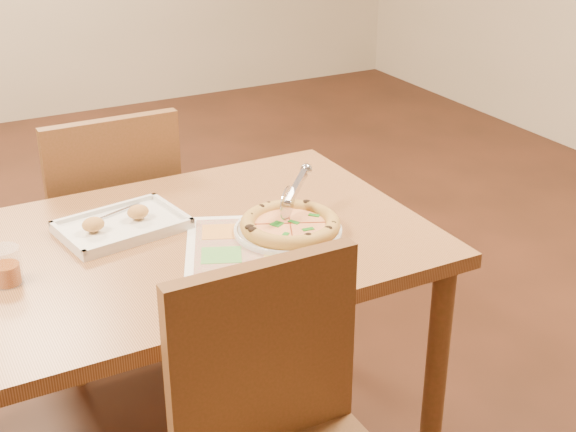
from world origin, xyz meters
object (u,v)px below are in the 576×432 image
chair_far (110,210)px  glass_tumbler (6,268)px  appetizer_tray (121,226)px  pizza (290,225)px  menu (253,255)px  dining_table (176,271)px  chair_near (284,426)px  plate (288,231)px  pizza_cutter (294,192)px

chair_far → glass_tumbler: size_ratio=5.21×
glass_tumbler → chair_far: bearing=56.4°
glass_tumbler → appetizer_tray: bearing=24.9°
pizza → menu: pizza is taller
dining_table → chair_far: size_ratio=2.77×
chair_near → plate: (0.28, 0.51, 0.16)m
plate → chair_far: bearing=111.9°
pizza_cutter → glass_tumbler: (-0.73, 0.03, -0.05)m
chair_near → menu: size_ratio=1.02×
pizza_cutter → menu: size_ratio=0.31×
glass_tumbler → chair_near: bearing=-54.5°
chair_far → glass_tumbler: bearing=56.4°
pizza_cutter → pizza: bearing=-165.1°
dining_table → plate: bearing=-18.9°
glass_tumbler → pizza_cutter: bearing=-2.4°
chair_far → plate: bearing=111.9°
dining_table → glass_tumbler: glass_tumbler is taller
chair_near → pizza_cutter: 0.68m
appetizer_tray → glass_tumbler: bearing=-155.1°
chair_far → glass_tumbler: (-0.41, -0.62, 0.19)m
pizza_cutter → appetizer_tray: (-0.42, 0.18, -0.08)m
chair_near → glass_tumbler: (-0.41, 0.58, 0.19)m
dining_table → pizza: size_ratio=4.97×
plate → appetizer_tray: appetizer_tray is taller
pizza_cutter → glass_tumbler: 0.74m
pizza → chair_far: bearing=111.8°
chair_near → chair_far: (-0.00, 1.20, 0.00)m
chair_near → dining_table: bearing=90.0°
chair_near → pizza: bearing=60.5°
chair_near → menu: 0.49m
dining_table → glass_tumbler: bearing=-177.1°
plate → pizza: (0.00, -0.01, 0.02)m
plate → menu: bearing=-153.4°
appetizer_tray → menu: bearing=-50.2°
pizza_cutter → menu: bearing=173.7°
dining_table → appetizer_tray: (-0.10, 0.13, 0.10)m
pizza → appetizer_tray: (-0.38, 0.23, -0.01)m
plate → glass_tumbler: (-0.69, 0.07, 0.03)m
dining_table → plate: plate is taller
glass_tumbler → dining_table: bearing=2.9°
pizza_cutter → appetizer_tray: pizza_cutter is taller
chair_far → plate: size_ratio=1.67×
chair_near → plate: bearing=61.1°
menu → chair_near: bearing=-108.2°
chair_far → plate: chair_far is taller
chair_near → appetizer_tray: 0.75m
chair_far → pizza: 0.78m
plate → pizza: pizza is taller
dining_table → appetizer_tray: size_ratio=3.78×
chair_far → pizza_cutter: bearing=116.1°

